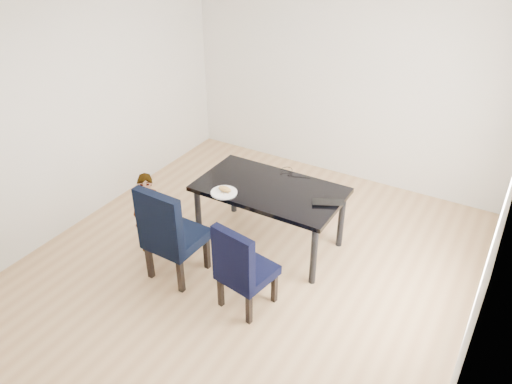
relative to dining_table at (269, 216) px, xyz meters
The scene contains 14 objects.
floor 0.63m from the dining_table, 90.00° to the right, with size 4.50×5.00×0.01m, color tan.
ceiling 2.38m from the dining_table, 90.00° to the right, with size 4.50×5.00×0.01m, color white.
wall_back 2.23m from the dining_table, 90.00° to the left, with size 4.50×0.01×2.70m, color silver.
wall_front 3.16m from the dining_table, 90.00° to the right, with size 4.50×0.01×2.70m, color silver.
wall_left 2.51m from the dining_table, 167.50° to the right, with size 0.01×5.00×2.70m, color white.
wall_right 2.51m from the dining_table, 12.50° to the right, with size 0.01×5.00×2.70m, color silver.
dining_table is the anchor object (origin of this frame).
chair_left 1.11m from the dining_table, 121.73° to the right, with size 0.53×0.55×1.10m, color black.
chair_right 1.02m from the dining_table, 72.98° to the right, with size 0.46×0.48×0.96m, color black.
child 1.33m from the dining_table, 144.25° to the right, with size 0.35×0.23×0.97m, color #FF4315.
plate 0.64m from the dining_table, 136.43° to the right, with size 0.29×0.29×0.02m, color white.
sandwich 0.65m from the dining_table, 136.80° to the right, with size 0.16×0.07×0.06m, color #AF823E.
laptop 0.77m from the dining_table, ahead, with size 0.34×0.22×0.03m, color black.
cable_tangle 0.52m from the dining_table, 86.69° to the left, with size 0.13×0.13×0.01m, color black.
Camera 1 is at (2.22, -3.61, 3.53)m, focal length 35.00 mm.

